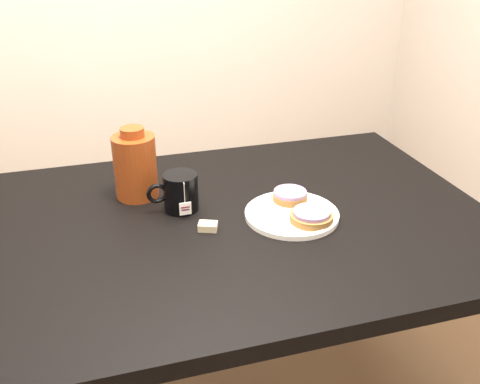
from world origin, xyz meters
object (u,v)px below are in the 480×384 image
(plate, at_px, (292,214))
(bagel_front, at_px, (311,216))
(mug, at_px, (180,192))
(table, at_px, (214,249))
(bagel_back, at_px, (290,196))
(bagel_package, at_px, (135,165))
(teabag_pouch, at_px, (208,226))

(plate, xyz_separation_m, bagel_front, (0.03, -0.05, 0.02))
(mug, bearing_deg, bagel_front, -31.44)
(plate, distance_m, bagel_front, 0.06)
(table, xyz_separation_m, mug, (-0.07, 0.08, 0.13))
(table, distance_m, plate, 0.22)
(plate, xyz_separation_m, bagel_back, (0.02, 0.06, 0.02))
(mug, xyz_separation_m, bagel_package, (-0.10, 0.11, 0.04))
(mug, height_order, teabag_pouch, mug)
(table, xyz_separation_m, plate, (0.19, -0.04, 0.09))
(table, distance_m, bagel_package, 0.30)
(table, relative_size, bagel_back, 11.77)
(bagel_back, bearing_deg, mug, 168.78)
(mug, xyz_separation_m, teabag_pouch, (0.04, -0.12, -0.04))
(bagel_front, xyz_separation_m, bagel_package, (-0.39, 0.28, 0.06))
(plate, relative_size, bagel_package, 1.22)
(bagel_front, relative_size, teabag_pouch, 3.10)
(bagel_package, bearing_deg, plate, -32.54)
(bagel_front, height_order, bagel_package, bagel_package)
(plate, relative_size, teabag_pouch, 5.24)
(bagel_front, bearing_deg, bagel_back, 95.15)
(teabag_pouch, bearing_deg, plate, 0.63)
(table, xyz_separation_m, teabag_pouch, (-0.02, -0.04, 0.09))
(bagel_back, xyz_separation_m, teabag_pouch, (-0.24, -0.06, -0.02))
(plate, relative_size, bagel_front, 1.69)
(plate, distance_m, mug, 0.29)
(teabag_pouch, bearing_deg, table, 60.71)
(bagel_back, bearing_deg, table, -173.27)
(table, bearing_deg, bagel_back, 6.73)
(mug, bearing_deg, bagel_package, 130.53)
(bagel_back, distance_m, teabag_pouch, 0.24)
(mug, height_order, bagel_package, bagel_package)
(table, xyz_separation_m, bagel_back, (0.21, 0.03, 0.11))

